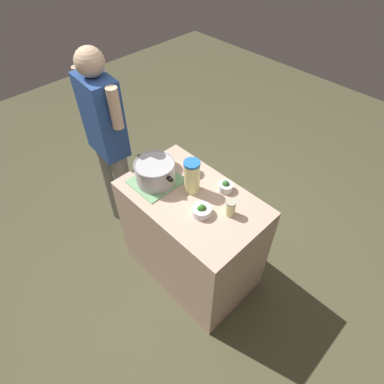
{
  "coord_description": "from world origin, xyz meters",
  "views": [
    {
      "loc": [
        -1.07,
        1.05,
        2.5
      ],
      "look_at": [
        0.0,
        0.0,
        0.95
      ],
      "focal_mm": 30.06,
      "sensor_mm": 36.0,
      "label": 1
    }
  ],
  "objects_px": {
    "broccoli_bowl_back": "(226,186)",
    "lemonade_pitcher": "(192,176)",
    "cooking_pot": "(155,172)",
    "person_cook": "(108,143)",
    "broccoli_bowl_front": "(202,210)",
    "broccoli_bowl_center": "(193,170)",
    "mason_jar": "(231,208)"
  },
  "relations": [
    {
      "from": "broccoli_bowl_back",
      "to": "lemonade_pitcher",
      "type": "bearing_deg",
      "value": 45.2
    },
    {
      "from": "cooking_pot",
      "to": "person_cook",
      "type": "relative_size",
      "value": 0.21
    },
    {
      "from": "lemonade_pitcher",
      "to": "broccoli_bowl_front",
      "type": "relative_size",
      "value": 1.94
    },
    {
      "from": "cooking_pot",
      "to": "broccoli_bowl_front",
      "type": "height_order",
      "value": "cooking_pot"
    },
    {
      "from": "broccoli_bowl_front",
      "to": "broccoli_bowl_center",
      "type": "xyz_separation_m",
      "value": [
        0.32,
        -0.23,
        -0.0
      ]
    },
    {
      "from": "person_cook",
      "to": "broccoli_bowl_back",
      "type": "bearing_deg",
      "value": -162.56
    },
    {
      "from": "broccoli_bowl_front",
      "to": "person_cook",
      "type": "relative_size",
      "value": 0.08
    },
    {
      "from": "cooking_pot",
      "to": "broccoli_bowl_back",
      "type": "height_order",
      "value": "cooking_pot"
    },
    {
      "from": "broccoli_bowl_front",
      "to": "person_cook",
      "type": "distance_m",
      "value": 1.01
    },
    {
      "from": "mason_jar",
      "to": "lemonade_pitcher",
      "type": "bearing_deg",
      "value": 3.77
    },
    {
      "from": "cooking_pot",
      "to": "lemonade_pitcher",
      "type": "xyz_separation_m",
      "value": [
        -0.24,
        -0.12,
        0.03
      ]
    },
    {
      "from": "mason_jar",
      "to": "broccoli_bowl_center",
      "type": "height_order",
      "value": "mason_jar"
    },
    {
      "from": "person_cook",
      "to": "broccoli_bowl_center",
      "type": "bearing_deg",
      "value": -159.18
    },
    {
      "from": "cooking_pot",
      "to": "person_cook",
      "type": "height_order",
      "value": "person_cook"
    },
    {
      "from": "broccoli_bowl_back",
      "to": "person_cook",
      "type": "relative_size",
      "value": 0.06
    },
    {
      "from": "mason_jar",
      "to": "broccoli_bowl_front",
      "type": "xyz_separation_m",
      "value": [
        0.13,
        0.13,
        -0.03
      ]
    },
    {
      "from": "lemonade_pitcher",
      "to": "broccoli_bowl_back",
      "type": "height_order",
      "value": "lemonade_pitcher"
    },
    {
      "from": "mason_jar",
      "to": "broccoli_bowl_center",
      "type": "relative_size",
      "value": 1.08
    },
    {
      "from": "mason_jar",
      "to": "broccoli_bowl_front",
      "type": "relative_size",
      "value": 0.91
    },
    {
      "from": "cooking_pot",
      "to": "lemonade_pitcher",
      "type": "height_order",
      "value": "lemonade_pitcher"
    },
    {
      "from": "cooking_pot",
      "to": "lemonade_pitcher",
      "type": "distance_m",
      "value": 0.27
    },
    {
      "from": "mason_jar",
      "to": "person_cook",
      "type": "distance_m",
      "value": 1.15
    },
    {
      "from": "lemonade_pitcher",
      "to": "mason_jar",
      "type": "xyz_separation_m",
      "value": [
        -0.33,
        -0.02,
        -0.07
      ]
    },
    {
      "from": "cooking_pot",
      "to": "broccoli_bowl_center",
      "type": "relative_size",
      "value": 3.26
    },
    {
      "from": "cooking_pot",
      "to": "lemonade_pitcher",
      "type": "relative_size",
      "value": 1.42
    },
    {
      "from": "broccoli_bowl_center",
      "to": "broccoli_bowl_back",
      "type": "distance_m",
      "value": 0.28
    },
    {
      "from": "lemonade_pitcher",
      "to": "person_cook",
      "type": "distance_m",
      "value": 0.82
    },
    {
      "from": "broccoli_bowl_front",
      "to": "broccoli_bowl_center",
      "type": "bearing_deg",
      "value": -36.13
    },
    {
      "from": "cooking_pot",
      "to": "mason_jar",
      "type": "distance_m",
      "value": 0.59
    },
    {
      "from": "cooking_pot",
      "to": "broccoli_bowl_center",
      "type": "bearing_deg",
      "value": -116.02
    },
    {
      "from": "lemonade_pitcher",
      "to": "person_cook",
      "type": "bearing_deg",
      "value": 9.78
    },
    {
      "from": "lemonade_pitcher",
      "to": "broccoli_bowl_center",
      "type": "relative_size",
      "value": 2.31
    }
  ]
}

